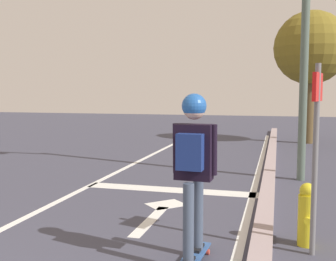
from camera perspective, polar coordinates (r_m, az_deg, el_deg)
The scene contains 11 objects.
lane_line_center at distance 8.16m, azimuth -10.37°, elevation -7.30°, with size 0.12×20.00×0.01m, color white.
lane_line_curbside at distance 7.42m, azimuth 11.65°, elevation -8.61°, with size 0.12×20.00×0.01m, color white.
stop_bar at distance 7.57m, azimuth 0.52°, elevation -8.21°, with size 3.19×0.40×0.01m, color white.
lane_arrow_stem at distance 5.85m, azimuth -2.48°, elevation -12.34°, with size 0.16×1.40×0.01m, color white.
lane_arrow_head at distance 6.63m, azimuth -0.24°, elevation -10.19°, with size 0.56×0.44×0.01m, color white.
curb_strip at distance 7.39m, azimuth 13.61°, elevation -8.17°, with size 0.24×24.00×0.14m, color #A59294.
skateboard at distance 4.48m, azimuth 3.52°, elevation -17.10°, with size 0.25×0.86×0.09m.
skater at distance 4.17m, azimuth 3.54°, elevation -3.31°, with size 0.47×0.62×1.68m.
street_sign_post at distance 4.67m, azimuth 19.82°, elevation -0.02°, with size 0.14×0.44×2.08m.
fire_hydrant at distance 5.11m, azimuth 18.66°, elevation -10.98°, with size 0.20×0.30×0.74m.
roadside_tree at distance 15.08m, azimuth 19.18°, elevation 10.65°, with size 2.49×2.49×4.53m.
Camera 1 is at (3.10, -1.19, 1.78)m, focal length 44.03 mm.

